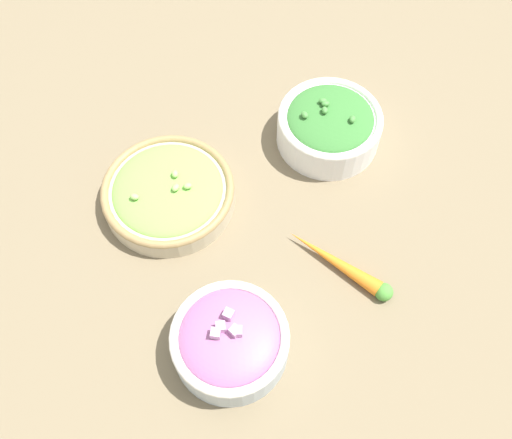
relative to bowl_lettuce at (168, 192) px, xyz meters
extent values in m
plane|color=#75664C|center=(-0.10, 0.10, -0.02)|extent=(3.00, 3.00, 0.00)
cylinder|color=beige|center=(0.00, 0.00, -0.01)|extent=(0.20, 0.20, 0.03)
torus|color=#997A4C|center=(0.00, 0.00, 0.01)|extent=(0.20, 0.20, 0.01)
ellipsoid|color=#7ABC4C|center=(0.00, 0.00, 0.01)|extent=(0.16, 0.16, 0.03)
ellipsoid|color=#99D166|center=(-0.01, 0.01, 0.03)|extent=(0.02, 0.01, 0.01)
ellipsoid|color=#99D166|center=(-0.03, 0.02, 0.02)|extent=(0.01, 0.01, 0.01)
ellipsoid|color=#99D166|center=(0.05, 0.00, 0.02)|extent=(0.02, 0.02, 0.01)
ellipsoid|color=#99D166|center=(-0.02, -0.01, 0.03)|extent=(0.01, 0.02, 0.01)
cylinder|color=white|center=(-0.27, -0.01, 0.00)|extent=(0.16, 0.16, 0.05)
torus|color=silver|center=(-0.27, -0.01, 0.03)|extent=(0.16, 0.16, 0.01)
ellipsoid|color=#387533|center=(-0.27, -0.01, 0.03)|extent=(0.13, 0.13, 0.03)
ellipsoid|color=#47893D|center=(-0.23, -0.02, 0.05)|extent=(0.01, 0.01, 0.01)
ellipsoid|color=#47893D|center=(-0.29, 0.02, 0.05)|extent=(0.01, 0.02, 0.01)
ellipsoid|color=#47893D|center=(-0.26, -0.03, 0.05)|extent=(0.02, 0.01, 0.01)
ellipsoid|color=#47893D|center=(-0.26, -0.02, 0.05)|extent=(0.01, 0.01, 0.01)
ellipsoid|color=#47893D|center=(-0.26, -0.01, 0.05)|extent=(0.01, 0.01, 0.01)
cylinder|color=#B2C1CC|center=(0.00, 0.25, 0.00)|extent=(0.15, 0.15, 0.05)
torus|color=silver|center=(0.00, 0.25, 0.03)|extent=(0.15, 0.15, 0.01)
ellipsoid|color=#9E5B8E|center=(0.00, 0.25, 0.03)|extent=(0.13, 0.13, 0.03)
cube|color=#C699C1|center=(0.00, 0.25, 0.05)|extent=(0.02, 0.02, 0.01)
cube|color=#C699C1|center=(-0.01, 0.25, 0.05)|extent=(0.02, 0.02, 0.01)
cube|color=#C699C1|center=(0.02, 0.24, 0.05)|extent=(0.02, 0.02, 0.01)
cube|color=#C699C1|center=(0.00, 0.23, 0.05)|extent=(0.02, 0.02, 0.01)
cube|color=#C699C1|center=(0.01, 0.24, 0.05)|extent=(0.01, 0.01, 0.01)
cone|color=orange|center=(-0.17, 0.19, -0.01)|extent=(0.09, 0.14, 0.02)
sphere|color=#4C9338|center=(-0.21, 0.26, -0.01)|extent=(0.03, 0.03, 0.03)
camera|label=1|loc=(0.06, 0.46, 0.71)|focal=40.00mm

